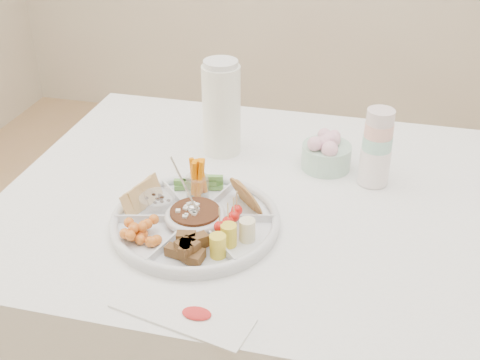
# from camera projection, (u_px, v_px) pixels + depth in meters

# --- Properties ---
(dining_table) EXTENTS (1.52, 1.02, 0.76)m
(dining_table) POSITION_uv_depth(u_px,v_px,m) (302.00, 315.00, 1.67)
(dining_table) COLOR white
(dining_table) RESTS_ON floor
(party_tray) EXTENTS (0.46, 0.46, 0.04)m
(party_tray) POSITION_uv_depth(u_px,v_px,m) (195.00, 219.00, 1.37)
(party_tray) COLOR white
(party_tray) RESTS_ON dining_table
(bean_dip) EXTENTS (0.14, 0.14, 0.04)m
(bean_dip) POSITION_uv_depth(u_px,v_px,m) (195.00, 216.00, 1.36)
(bean_dip) COLOR #402411
(bean_dip) RESTS_ON party_tray
(tortillas) EXTENTS (0.13, 0.13, 0.06)m
(tortillas) POSITION_uv_depth(u_px,v_px,m) (245.00, 195.00, 1.41)
(tortillas) COLOR #AF8548
(tortillas) RESTS_ON party_tray
(carrot_cucumber) EXTENTS (0.13, 0.13, 0.10)m
(carrot_cucumber) POSITION_uv_depth(u_px,v_px,m) (198.00, 174.00, 1.46)
(carrot_cucumber) COLOR #FF8100
(carrot_cucumber) RESTS_ON party_tray
(pita_raisins) EXTENTS (0.14, 0.14, 0.06)m
(pita_raisins) POSITION_uv_depth(u_px,v_px,m) (149.00, 196.00, 1.41)
(pita_raisins) COLOR tan
(pita_raisins) RESTS_ON party_tray
(cherries) EXTENTS (0.12, 0.12, 0.04)m
(cherries) POSITION_uv_depth(u_px,v_px,m) (141.00, 231.00, 1.30)
(cherries) COLOR orange
(cherries) RESTS_ON party_tray
(granola_chunks) EXTENTS (0.13, 0.13, 0.05)m
(granola_chunks) POSITION_uv_depth(u_px,v_px,m) (191.00, 249.00, 1.25)
(granola_chunks) COLOR #5C3114
(granola_chunks) RESTS_ON party_tray
(banana_tomato) EXTENTS (0.14, 0.14, 0.09)m
(banana_tomato) POSITION_uv_depth(u_px,v_px,m) (245.00, 222.00, 1.29)
(banana_tomato) COLOR #FFFC61
(banana_tomato) RESTS_ON party_tray
(cup_stack) EXTENTS (0.09, 0.09, 0.21)m
(cup_stack) POSITION_uv_depth(u_px,v_px,m) (377.00, 146.00, 1.49)
(cup_stack) COLOR white
(cup_stack) RESTS_ON dining_table
(thermos) EXTENTS (0.11, 0.11, 0.27)m
(thermos) POSITION_uv_depth(u_px,v_px,m) (221.00, 107.00, 1.62)
(thermos) COLOR white
(thermos) RESTS_ON dining_table
(flower_bowl) EXTENTS (0.16, 0.16, 0.10)m
(flower_bowl) POSITION_uv_depth(u_px,v_px,m) (327.00, 151.00, 1.59)
(flower_bowl) COLOR #A0E8B9
(flower_bowl) RESTS_ON dining_table
(placemat) EXTENTS (0.29, 0.15, 0.01)m
(placemat) POSITION_uv_depth(u_px,v_px,m) (182.00, 313.00, 1.13)
(placemat) COLOR white
(placemat) RESTS_ON dining_table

